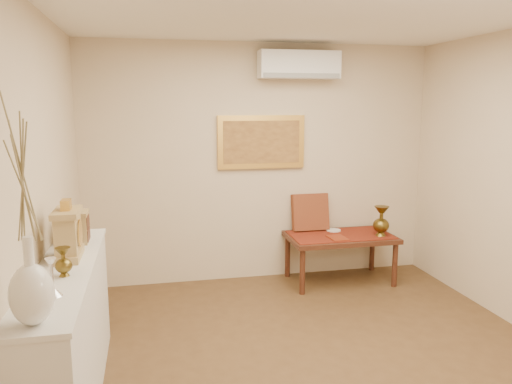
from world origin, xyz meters
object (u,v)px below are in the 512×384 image
object	(u,v)px
mantel_clock	(68,233)
low_table	(340,241)
white_vase	(25,213)
brass_urn_tall	(381,218)
display_ledge	(69,337)
wooden_chest	(78,227)

from	to	relation	value
mantel_clock	low_table	distance (m)	3.22
white_vase	low_table	world-z (taller)	white_vase
brass_urn_tall	mantel_clock	xyz separation A→B (m)	(-3.09, -1.54, 0.39)
white_vase	low_table	size ratio (longest dim) A/B	0.91
display_ledge	wooden_chest	xyz separation A→B (m)	(0.02, 0.59, 0.61)
display_ledge	low_table	distance (m)	3.27
white_vase	brass_urn_tall	bearing A→B (deg)	40.06
brass_urn_tall	low_table	xyz separation A→B (m)	(-0.43, 0.14, -0.28)
display_ledge	brass_urn_tall	bearing A→B (deg)	29.29
display_ledge	low_table	xyz separation A→B (m)	(2.67, 1.88, -0.01)
wooden_chest	low_table	xyz separation A→B (m)	(2.66, 1.29, -0.62)
brass_urn_tall	white_vase	bearing A→B (deg)	-139.94
mantel_clock	wooden_chest	distance (m)	0.40
wooden_chest	low_table	world-z (taller)	wooden_chest
white_vase	mantel_clock	xyz separation A→B (m)	(0.01, 1.07, -0.37)
white_vase	wooden_chest	distance (m)	1.53
white_vase	wooden_chest	world-z (taller)	white_vase
mantel_clock	wooden_chest	size ratio (longest dim) A/B	1.68
brass_urn_tall	wooden_chest	world-z (taller)	wooden_chest
mantel_clock	wooden_chest	bearing A→B (deg)	88.49
brass_urn_tall	low_table	bearing A→B (deg)	161.82
white_vase	mantel_clock	world-z (taller)	white_vase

